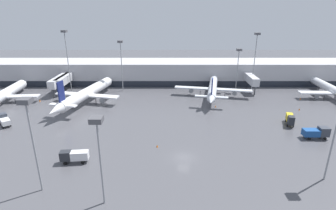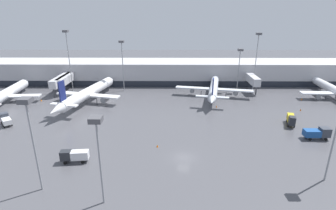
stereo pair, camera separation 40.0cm
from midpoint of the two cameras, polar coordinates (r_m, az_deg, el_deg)
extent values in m
plane|color=#4C4C51|center=(55.89, 3.32, -11.36)|extent=(320.00, 320.00, 0.00)
cube|color=#B2B2B7|center=(112.46, 1.72, 7.29)|extent=(160.00, 16.00, 9.00)
cube|color=#1E232D|center=(105.44, 1.81, 4.58)|extent=(156.80, 0.10, 2.40)
cube|color=#BCBCC1|center=(105.41, -22.55, 4.97)|extent=(2.60, 15.04, 2.80)
cylinder|color=#3F4247|center=(100.05, -23.77, 2.27)|extent=(0.44, 0.44, 3.20)
cube|color=#BCBCC1|center=(103.84, 17.75, 5.34)|extent=(2.60, 11.47, 2.80)
cylinder|color=#3F4247|center=(99.89, 18.41, 2.93)|extent=(0.44, 0.44, 3.20)
cube|color=#BCBCC1|center=(105.73, -21.69, 5.13)|extent=(2.60, 13.18, 2.80)
cylinder|color=#3F4247|center=(101.15, -22.67, 2.60)|extent=(0.44, 0.44, 3.20)
cylinder|color=silver|center=(94.76, 9.77, 3.89)|extent=(8.00, 27.06, 2.81)
cone|color=silver|center=(109.33, 10.07, 6.00)|extent=(3.22, 3.55, 2.67)
cone|color=silver|center=(79.83, 9.35, 0.88)|extent=(3.30, 4.62, 2.53)
cube|color=silver|center=(94.26, 9.73, 3.45)|extent=(27.01, 7.62, 0.44)
cube|color=silver|center=(82.77, 9.46, 1.77)|extent=(10.35, 3.32, 0.35)
cube|color=navy|center=(81.85, 9.58, 3.90)|extent=(0.78, 2.20, 5.30)
cylinder|color=slate|center=(94.96, 5.13, 3.25)|extent=(2.03, 2.91, 1.54)
cylinder|color=slate|center=(94.65, 14.29, 2.64)|extent=(2.03, 2.91, 1.54)
cylinder|color=#2D2D33|center=(103.83, 9.88, 3.96)|extent=(0.20, 0.20, 2.08)
cylinder|color=#2D2D33|center=(94.30, 7.03, 2.49)|extent=(0.20, 0.20, 2.08)
cylinder|color=#2D2D33|center=(94.12, 12.29, 2.14)|extent=(0.20, 0.20, 2.08)
cylinder|color=silver|center=(107.59, 32.54, 2.63)|extent=(4.12, 30.94, 2.87)
cone|color=silver|center=(122.07, 28.79, 5.03)|extent=(2.85, 3.26, 2.72)
cube|color=silver|center=(107.09, 32.68, 2.21)|extent=(24.50, 4.10, 0.44)
cylinder|color=slate|center=(104.04, 29.34, 1.88)|extent=(1.71, 3.48, 1.58)
cylinder|color=#2D2D33|center=(116.53, 30.05, 3.15)|extent=(0.20, 0.20, 1.53)
cylinder|color=#2D2D33|center=(104.92, 30.89, 1.39)|extent=(0.20, 0.20, 1.53)
cylinder|color=white|center=(90.88, -17.03, 2.64)|extent=(10.13, 29.58, 3.33)
cone|color=white|center=(104.95, -12.53, 5.29)|extent=(3.93, 4.30, 3.17)
cone|color=white|center=(77.33, -23.36, -1.13)|extent=(4.08, 5.56, 3.00)
cube|color=white|center=(90.46, -17.22, 2.10)|extent=(21.93, 7.91, 0.44)
cube|color=white|center=(79.99, -21.87, 0.00)|extent=(8.45, 3.51, 0.35)
cube|color=navy|center=(78.88, -22.22, 2.59)|extent=(0.96, 2.63, 6.24)
cylinder|color=slate|center=(93.97, -20.38, 1.74)|extent=(2.53, 3.53, 1.83)
cylinder|color=slate|center=(87.86, -13.71, 1.22)|extent=(2.53, 3.53, 1.83)
cylinder|color=#2D2D33|center=(99.58, -14.15, 2.91)|extent=(0.20, 0.20, 1.90)
cylinder|color=#2D2D33|center=(92.20, -19.21, 1.04)|extent=(0.20, 0.20, 1.90)
cylinder|color=#2D2D33|center=(88.69, -15.39, 0.72)|extent=(0.20, 0.20, 1.90)
cylinder|color=silver|center=(103.12, -31.94, 2.03)|extent=(5.21, 26.45, 3.20)
cone|color=silver|center=(116.01, -28.74, 4.30)|extent=(3.31, 3.75, 3.04)
cube|color=silver|center=(102.73, -32.03, 1.58)|extent=(22.54, 4.59, 0.44)
cylinder|color=slate|center=(100.21, -28.77, 1.19)|extent=(2.00, 3.29, 1.76)
cylinder|color=#2D2D33|center=(110.96, -29.83, 2.38)|extent=(0.20, 0.20, 1.24)
cylinder|color=#2D2D33|center=(100.93, -30.26, 0.77)|extent=(0.20, 0.20, 1.24)
cube|color=#19478C|center=(71.50, 28.68, -5.32)|extent=(3.69, 2.14, 1.59)
cube|color=#333842|center=(72.82, 30.78, -5.01)|extent=(2.27, 2.02, 2.18)
cylinder|color=black|center=(74.15, 30.30, -5.72)|extent=(0.70, 0.26, 0.70)
cylinder|color=black|center=(72.68, 31.00, -6.35)|extent=(0.70, 0.26, 0.70)
cylinder|color=black|center=(72.40, 27.74, -5.85)|extent=(0.70, 0.26, 0.70)
cylinder|color=black|center=(70.89, 28.40, -6.50)|extent=(0.70, 0.26, 0.70)
cube|color=silver|center=(81.48, -31.86, -3.08)|extent=(3.68, 3.83, 1.31)
cube|color=#333842|center=(83.86, -32.23, -2.23)|extent=(2.77, 2.78, 2.18)
cylinder|color=black|center=(84.32, -32.65, -3.27)|extent=(0.65, 0.69, 0.70)
cylinder|color=black|center=(84.51, -31.47, -2.99)|extent=(0.65, 0.69, 0.70)
cylinder|color=black|center=(81.18, -32.27, -4.01)|extent=(0.65, 0.69, 0.70)
cylinder|color=black|center=(81.37, -31.04, -3.72)|extent=(0.65, 0.69, 0.70)
cube|color=gold|center=(78.53, 24.97, -2.50)|extent=(2.50, 3.66, 1.74)
cube|color=#26282D|center=(75.96, 25.24, -3.06)|extent=(2.05, 2.40, 2.24)
cylinder|color=black|center=(76.54, 25.62, -4.15)|extent=(0.44, 0.74, 0.70)
cylinder|color=black|center=(76.30, 24.55, -4.06)|extent=(0.44, 0.74, 0.70)
cylinder|color=black|center=(79.62, 25.31, -3.20)|extent=(0.44, 0.74, 0.70)
cylinder|color=black|center=(79.39, 24.28, -3.11)|extent=(0.44, 0.74, 0.70)
cube|color=silver|center=(56.47, -18.72, -10.31)|extent=(3.54, 1.98, 1.71)
cube|color=#26282D|center=(57.15, -21.44, -10.19)|extent=(2.23, 1.78, 1.88)
cylinder|color=black|center=(57.19, -21.55, -11.69)|extent=(0.72, 0.31, 0.70)
cylinder|color=black|center=(58.43, -21.16, -10.93)|extent=(0.72, 0.31, 0.70)
cylinder|color=black|center=(56.30, -18.14, -11.76)|extent=(0.72, 0.31, 0.70)
cylinder|color=black|center=(57.56, -17.83, -10.99)|extent=(0.72, 0.31, 0.70)
cone|color=orange|center=(101.21, 26.92, 1.23)|extent=(0.43, 0.43, 0.68)
cone|color=orange|center=(90.14, 26.72, -0.85)|extent=(0.42, 0.42, 0.69)
cone|color=orange|center=(59.60, -2.42, -8.89)|extent=(0.44, 0.44, 0.58)
cone|color=orange|center=(84.57, 10.33, -0.29)|extent=(0.41, 0.41, 0.56)
cone|color=orange|center=(98.70, -26.09, 0.92)|extent=(0.48, 0.48, 0.67)
cylinder|color=gray|center=(105.57, 18.32, 8.69)|extent=(0.30, 0.30, 20.62)
cube|color=#4C4C51|center=(104.22, 18.96, 14.46)|extent=(1.80, 1.80, 0.80)
cylinder|color=gray|center=(104.67, -20.86, 8.60)|extent=(0.30, 0.30, 21.67)
cube|color=#4C4C51|center=(103.33, -21.64, 14.70)|extent=(1.80, 1.80, 0.80)
cylinder|color=gray|center=(103.07, 14.89, 7.18)|extent=(0.30, 0.30, 15.01)
cube|color=#4C4C51|center=(101.73, 15.29, 11.53)|extent=(1.80, 1.80, 0.80)
cylinder|color=gray|center=(99.76, -9.99, 8.05)|extent=(0.30, 0.30, 18.09)
cube|color=#4C4C51|center=(98.32, -10.33, 13.44)|extent=(1.80, 1.80, 0.80)
cylinder|color=gray|center=(53.66, 32.18, -6.87)|extent=(0.30, 0.30, 15.17)
cylinder|color=gray|center=(41.80, -14.54, -12.50)|extent=(0.30, 0.30, 14.02)
cube|color=#4C4C51|center=(38.43, -15.49, -3.09)|extent=(1.80, 1.80, 0.80)
cylinder|color=gray|center=(48.02, -27.12, -8.55)|extent=(0.30, 0.30, 15.73)
cube|color=#4C4C51|center=(45.01, -28.75, 0.81)|extent=(1.80, 1.80, 0.80)
camera|label=1|loc=(0.20, -90.15, -0.05)|focal=28.00mm
camera|label=2|loc=(0.20, 89.85, 0.05)|focal=28.00mm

